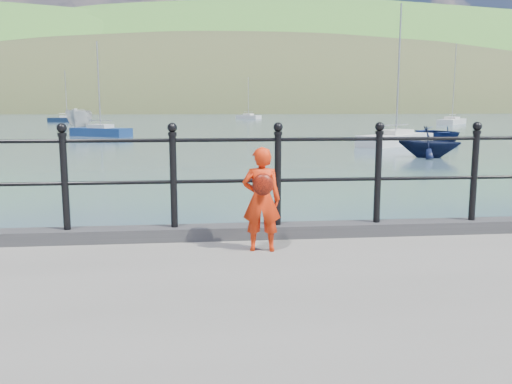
{
  "coord_description": "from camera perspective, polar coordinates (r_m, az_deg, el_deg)",
  "views": [
    {
      "loc": [
        -0.33,
        -6.31,
        2.54
      ],
      "look_at": [
        0.34,
        -0.2,
        1.55
      ],
      "focal_mm": 38.0,
      "sensor_mm": 36.0,
      "label": 1
    }
  ],
  "objects": [
    {
      "name": "sailboat_deep",
      "position": [
        102.69,
        -0.81,
        7.9
      ],
      "size": [
        4.64,
        5.02,
        7.92
      ],
      "rotation": [
        0.0,
        0.0,
        -0.86
      ],
      "color": "beige",
      "rests_on": "ground"
    },
    {
      "name": "launch_white",
      "position": [
        56.64,
        -18.04,
        7.25
      ],
      "size": [
        2.31,
        5.87,
        2.25
      ],
      "primitive_type": "imported",
      "rotation": [
        0.0,
        0.0,
        0.02
      ],
      "color": "silver",
      "rests_on": "ground"
    },
    {
      "name": "sailboat_port",
      "position": [
        46.49,
        -16.02,
        6.06
      ],
      "size": [
        5.37,
        4.33,
        7.8
      ],
      "rotation": [
        0.0,
        0.0,
        -0.58
      ],
      "color": "navy",
      "rests_on": "ground"
    },
    {
      "name": "sailboat_left",
      "position": [
        86.41,
        -19.24,
        7.16
      ],
      "size": [
        5.6,
        2.27,
        7.83
      ],
      "rotation": [
        0.0,
        0.0,
        -0.11
      ],
      "color": "black",
      "rests_on": "ground"
    },
    {
      "name": "child",
      "position": [
        5.7,
        0.58,
        -0.71
      ],
      "size": [
        0.44,
        0.35,
        1.11
      ],
      "rotation": [
        0.0,
        0.0,
        3.0
      ],
      "color": "red",
      "rests_on": "quay"
    },
    {
      "name": "launch_navy",
      "position": [
        27.9,
        17.77,
        5.05
      ],
      "size": [
        3.78,
        3.63,
        1.54
      ],
      "primitive_type": "imported",
      "rotation": [
        0.0,
        0.0,
        1.05
      ],
      "color": "black",
      "rests_on": "ground"
    },
    {
      "name": "railing",
      "position": [
        6.21,
        -3.17,
        2.51
      ],
      "size": [
        18.11,
        0.11,
        1.2
      ],
      "color": "black",
      "rests_on": "kerb"
    },
    {
      "name": "sailboat_far",
      "position": [
        78.38,
        19.93,
        6.98
      ],
      "size": [
        6.49,
        7.3,
        10.81
      ],
      "rotation": [
        0.0,
        0.0,
        0.89
      ],
      "color": "beige",
      "rests_on": "ground"
    },
    {
      "name": "ground",
      "position": [
        6.81,
        -3.1,
        -12.76
      ],
      "size": [
        600.0,
        600.0,
        0.0
      ],
      "primitive_type": "plane",
      "color": "#2D4251",
      "rests_on": "ground"
    },
    {
      "name": "far_shore",
      "position": [
        250.02,
        2.7,
        3.35
      ],
      "size": [
        830.0,
        200.0,
        156.0
      ],
      "color": "#333A21",
      "rests_on": "ground"
    },
    {
      "name": "launch_blue",
      "position": [
        42.18,
        18.74,
        5.89
      ],
      "size": [
        3.96,
        5.23,
        1.02
      ],
      "primitive_type": "imported",
      "rotation": [
        0.0,
        0.0,
        0.09
      ],
      "color": "#121F50",
      "rests_on": "ground"
    },
    {
      "name": "kerb",
      "position": [
        6.34,
        -3.11,
        -4.22
      ],
      "size": [
        60.0,
        0.3,
        0.15
      ],
      "primitive_type": "cube",
      "color": "#28282B",
      "rests_on": "quay"
    },
    {
      "name": "sailboat_near",
      "position": [
        35.9,
        14.5,
        5.32
      ],
      "size": [
        6.2,
        5.53,
        8.94
      ],
      "rotation": [
        0.0,
        0.0,
        0.68
      ],
      "color": "silver",
      "rests_on": "ground"
    }
  ]
}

